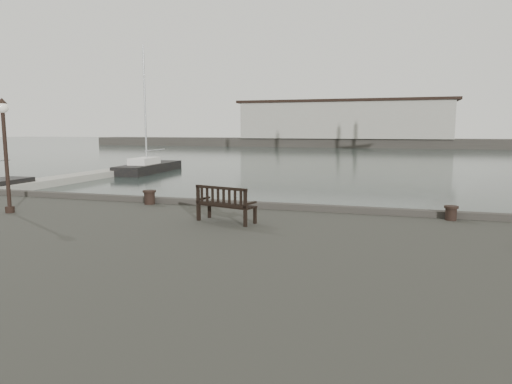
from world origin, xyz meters
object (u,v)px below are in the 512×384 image
(bench, at_px, (226,211))
(yacht_d, at_px, (149,170))
(bollard_left, at_px, (150,197))
(lamp_post, at_px, (5,140))
(bollard_right, at_px, (451,213))

(bench, distance_m, yacht_d, 32.46)
(bollard_left, bearing_deg, yacht_d, 120.20)
(lamp_post, height_order, yacht_d, yacht_d)
(bollard_right, height_order, yacht_d, yacht_d)
(bollard_left, xyz_separation_m, yacht_d, (-14.56, 25.01, -1.55))
(lamp_post, bearing_deg, bollard_right, 11.86)
(lamp_post, bearing_deg, bench, 4.88)
(bench, height_order, bollard_right, bench)
(yacht_d, bearing_deg, bollard_left, -64.08)
(bollard_left, xyz_separation_m, lamp_post, (-3.10, -2.55, 1.88))
(bollard_left, bearing_deg, lamp_post, -140.56)
(bench, height_order, lamp_post, lamp_post)
(yacht_d, bearing_deg, lamp_post, -71.70)
(bollard_right, relative_size, yacht_d, 0.03)
(bench, relative_size, bollard_right, 4.38)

